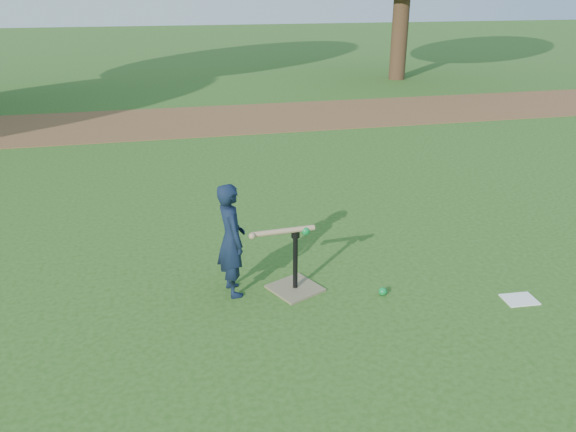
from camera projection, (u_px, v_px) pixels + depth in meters
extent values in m
plane|color=#285116|center=(277.00, 285.00, 5.53)|extent=(80.00, 80.00, 0.00)
cube|color=brown|center=(204.00, 120.00, 12.28)|extent=(24.00, 3.00, 0.01)
imported|color=black|center=(231.00, 240.00, 5.20)|extent=(0.32, 0.44, 1.10)
sphere|color=#0B7F33|center=(383.00, 291.00, 5.33)|extent=(0.08, 0.08, 0.08)
cube|color=white|center=(520.00, 299.00, 5.26)|extent=(0.32, 0.25, 0.01)
cube|color=#7B6E4E|center=(295.00, 288.00, 5.44)|extent=(0.57, 0.57, 0.02)
cylinder|color=black|center=(295.00, 262.00, 5.33)|extent=(0.05, 0.05, 0.55)
cylinder|color=black|center=(295.00, 234.00, 5.22)|extent=(0.08, 0.08, 0.06)
cylinder|color=tan|center=(283.00, 231.00, 5.16)|extent=(0.60, 0.08, 0.05)
sphere|color=tan|center=(252.00, 236.00, 5.06)|extent=(0.06, 0.06, 0.06)
sphere|color=#0B7F33|center=(306.00, 231.00, 5.21)|extent=(0.08, 0.08, 0.08)
cylinder|color=#382316|center=(400.00, 22.00, 17.07)|extent=(0.50, 0.50, 3.42)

